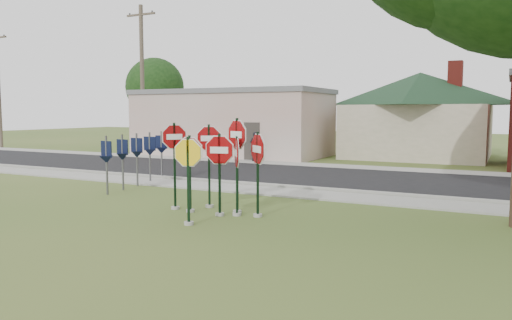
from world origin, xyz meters
The scene contains 19 objects.
ground centered at (0.00, 0.00, 0.00)m, with size 120.00×120.00×0.00m, color #3E5921.
sidewalk_near centered at (0.00, 5.50, 0.03)m, with size 60.00×1.60×0.06m, color gray.
road centered at (0.00, 10.00, 0.02)m, with size 60.00×7.00×0.04m, color black.
sidewalk_far centered at (0.00, 14.30, 0.03)m, with size 60.00×1.60×0.06m, color gray.
curb centered at (0.00, 6.50, 0.07)m, with size 60.00×0.20×0.14m, color gray.
stop_sign_center centered at (0.18, 1.29, 1.42)m, with size 1.07×0.27×2.33m.
stop_sign_yellow centered at (0.06, 0.01, 1.36)m, with size 0.93×0.31×2.29m.
stop_sign_left centered at (-0.81, 1.34, 1.36)m, with size 1.03×0.24×2.26m.
stop_sign_right centered at (0.59, 1.51, 1.38)m, with size 0.66×0.92×2.27m.
stop_sign_back_right centered at (0.42, 1.83, 1.74)m, with size 1.03×0.50×2.75m.
stop_sign_back_left centered at (-0.70, 2.16, 1.56)m, with size 0.93×0.42×2.54m.
stop_sign_far_right centered at (1.15, 1.64, 1.48)m, with size 0.90×0.74×2.40m.
stop_sign_far_left centered at (-1.44, 1.48, 1.58)m, with size 0.66×0.75×2.59m.
route_sign_row centered at (-5.40, 4.50, 1.22)m, with size 1.43×4.63×2.00m.
building_stucco centered at (-9.00, 18.00, 2.15)m, with size 12.20×6.20×4.20m.
building_house centered at (2.00, 22.00, 3.65)m, with size 11.60×11.60×6.20m.
utility_pole_near centered at (-14.00, 15.20, 4.97)m, with size 2.20×0.26×9.50m.
bg_tree_left centered at (-20.00, 24.00, 4.88)m, with size 4.90×4.90×7.35m.
pedestrian centered at (-5.51, 14.46, 0.88)m, with size 0.60×0.39×1.64m, color black.
Camera 1 is at (7.10, -10.08, 2.81)m, focal length 35.00 mm.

